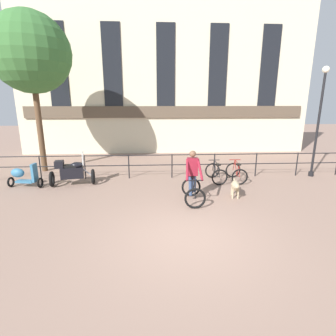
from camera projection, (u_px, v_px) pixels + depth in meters
The scene contains 11 objects.
ground_plane at pixel (187, 237), 6.55m from camera, with size 60.00×60.00×0.00m, color #8E7060.
canal_railing at pixel (172, 162), 11.39m from camera, with size 15.05×0.05×1.05m.
building_facade at pixel (165, 79), 16.01m from camera, with size 18.00×0.72×9.17m.
cyclist_with_bike at pixel (193, 179), 8.75m from camera, with size 0.71×1.19×1.70m.
dog at pixel (235, 186), 9.13m from camera, with size 0.39×0.97×0.61m.
parked_motorcycle at pixel (72, 172), 10.38m from camera, with size 1.76×0.88×1.35m.
parked_bicycle_near_lamp at pixel (216, 173), 10.95m from camera, with size 0.72×1.14×0.86m.
parked_bicycle_mid_left at pixel (236, 173), 11.00m from camera, with size 0.71×1.14×0.86m.
parked_scooter at pixel (23, 176), 10.18m from camera, with size 1.32×0.57×0.96m.
street_lamp at pixel (319, 117), 11.14m from camera, with size 0.28×0.28×4.67m.
tree_canalside_left at pixel (31, 53), 11.34m from camera, with size 3.44×3.44×7.02m.
Camera 1 is at (-0.80, -5.86, 3.34)m, focal length 28.00 mm.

